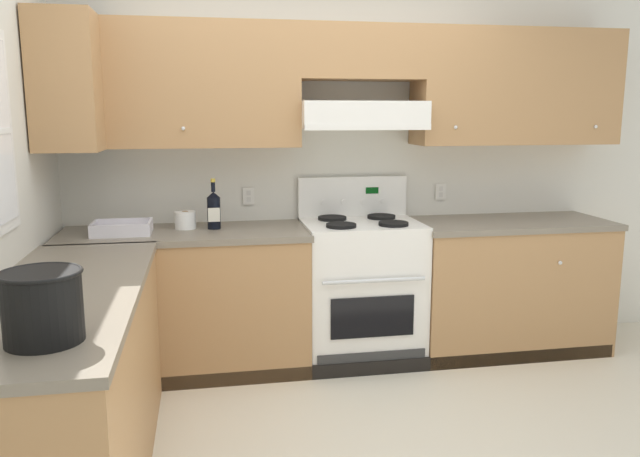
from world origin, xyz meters
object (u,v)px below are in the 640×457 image
at_px(bowl, 122,230).
at_px(bucket, 42,305).
at_px(paper_towel_roll, 185,220).
at_px(stove, 361,289).
at_px(wine_bottle, 214,209).

height_order(bowl, bucket, bucket).
xyz_separation_m(bucket, paper_towel_roll, (0.39, 1.96, -0.07)).
relative_size(stove, paper_towel_roll, 9.10).
height_order(bucket, paper_towel_roll, bucket).
height_order(wine_bottle, bucket, wine_bottle).
distance_m(wine_bottle, bucket, 2.01).
distance_m(wine_bottle, bowl, 0.57).
bearing_deg(bucket, paper_towel_roll, 78.76).
height_order(wine_bottle, bowl, wine_bottle).
xyz_separation_m(wine_bottle, paper_towel_roll, (-0.18, 0.04, -0.07)).
bearing_deg(stove, bowl, -178.77).
xyz_separation_m(stove, bucket, (-1.52, -1.89, 0.55)).
distance_m(wine_bottle, paper_towel_roll, 0.19).
relative_size(bucket, paper_towel_roll, 1.96).
xyz_separation_m(stove, wine_bottle, (-0.95, 0.04, 0.56)).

